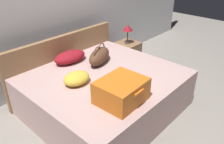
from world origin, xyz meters
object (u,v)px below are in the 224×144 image
at_px(hard_case_large, 121,91).
at_px(duffel_bag, 99,56).
at_px(nightstand, 127,55).
at_px(pillow_center_head, 77,78).
at_px(bed, 105,92).
at_px(pillow_near_headboard, 70,57).
at_px(table_lamp, 128,29).

xyz_separation_m(hard_case_large, duffel_bag, (0.52, 0.88, -0.02)).
distance_m(hard_case_large, nightstand, 2.03).
xyz_separation_m(pillow_center_head, nightstand, (1.68, 0.52, -0.39)).
xyz_separation_m(hard_case_large, pillow_center_head, (-0.10, 0.67, -0.06)).
height_order(bed, hard_case_large, hard_case_large).
distance_m(duffel_bag, nightstand, 1.18).
bearing_deg(duffel_bag, bed, -124.08).
bearing_deg(duffel_bag, hard_case_large, -120.73).
bearing_deg(bed, pillow_near_headboard, 94.83).
bearing_deg(bed, nightstand, 26.69).
bearing_deg(nightstand, pillow_center_head, -162.61).
distance_m(hard_case_large, duffel_bag, 1.03).
bearing_deg(nightstand, hard_case_large, -142.87).
bearing_deg(pillow_near_headboard, table_lamp, -1.83).
height_order(duffel_bag, table_lamp, table_lamp).
bearing_deg(pillow_center_head, nightstand, 17.39).
distance_m(pillow_near_headboard, nightstand, 1.39).
xyz_separation_m(hard_case_large, nightstand, (1.58, 1.20, -0.45)).
height_order(duffel_bag, nightstand, duffel_bag).
relative_size(pillow_near_headboard, pillow_center_head, 1.44).
relative_size(duffel_bag, pillow_center_head, 1.58).
bearing_deg(duffel_bag, table_lamp, 16.53).
xyz_separation_m(pillow_near_headboard, table_lamp, (1.34, -0.04, 0.14)).
distance_m(bed, duffel_bag, 0.56).
xyz_separation_m(duffel_bag, pillow_near_headboard, (-0.28, 0.36, -0.03)).
bearing_deg(hard_case_large, pillow_center_head, 95.57).
bearing_deg(pillow_near_headboard, hard_case_large, -101.15).
bearing_deg(duffel_bag, pillow_near_headboard, 128.28).
height_order(nightstand, table_lamp, table_lamp).
distance_m(pillow_near_headboard, table_lamp, 1.34).
bearing_deg(table_lamp, pillow_center_head, -162.61).
relative_size(hard_case_large, pillow_center_head, 1.50).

